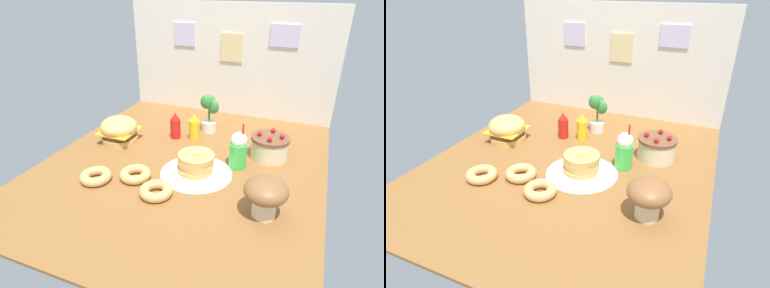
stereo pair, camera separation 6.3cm
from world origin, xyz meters
The scene contains 14 objects.
ground_plane centered at (0.00, 0.00, -0.01)m, with size 1.90×2.17×0.02m, color brown.
back_wall centered at (0.00, 1.08, 0.51)m, with size 1.90×0.04×1.00m.
doily_mat centered at (0.13, -0.07, 0.00)m, with size 0.48×0.48×0.00m, color white.
burger centered at (-0.61, 0.15, 0.10)m, with size 0.29×0.29×0.21m.
pancake_stack centered at (0.13, -0.07, 0.07)m, with size 0.37×0.37×0.16m.
layer_cake centered at (0.54, 0.33, 0.08)m, with size 0.27×0.27×0.20m.
ketchup_bottle centered at (-0.23, 0.38, 0.10)m, with size 0.08×0.08×0.22m.
mustard_bottle centered at (-0.07, 0.41, 0.10)m, with size 0.08×0.08×0.22m.
cream_soda_cup centered at (0.36, 0.12, 0.13)m, with size 0.12×0.12×0.33m.
donut_pink_glaze centered at (-0.44, -0.39, 0.03)m, with size 0.20×0.20×0.06m.
donut_chocolate centered at (-0.22, -0.28, 0.03)m, with size 0.20×0.20×0.06m.
donut_vanilla centered at (-0.01, -0.39, 0.03)m, with size 0.20×0.20×0.06m.
potted_plant centered at (-0.01, 0.60, 0.18)m, with size 0.15×0.14×0.33m.
mushroom_stool centered at (0.63, -0.34, 0.14)m, with size 0.24×0.24×0.23m.
Camera 1 is at (0.78, -1.79, 1.15)m, focal length 30.07 mm.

